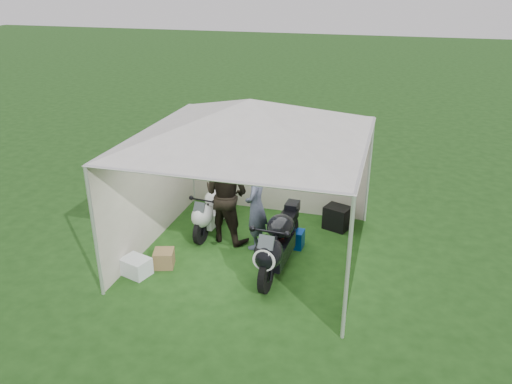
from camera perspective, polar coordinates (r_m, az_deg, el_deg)
ground at (r=9.72m, az=-0.59°, el=-6.91°), size 80.00×80.00×0.00m
canopy_tent at (r=8.74m, az=-0.61°, el=7.93°), size 5.66×5.66×3.00m
motorcycle_white at (r=10.30m, az=-5.01°, el=-2.02°), size 0.51×1.82×0.90m
motorcycle_black at (r=8.84m, az=2.46°, el=-5.83°), size 0.55×2.16×1.06m
paddock_stand at (r=9.87m, az=4.08°, el=-5.28°), size 0.49×0.32×0.36m
person_dark_jacket at (r=9.78m, az=-3.40°, el=-0.24°), size 1.13×0.98×1.98m
person_blue_jacket at (r=9.54m, az=0.02°, el=-1.62°), size 0.44×0.65×1.74m
equipment_box at (r=10.63m, az=9.24°, el=-2.91°), size 0.60×0.54×0.50m
crate_0 at (r=9.23m, az=-13.54°, el=-8.28°), size 0.57×0.49×0.32m
crate_1 at (r=9.37m, az=-10.47°, el=-7.48°), size 0.44×0.44×0.32m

